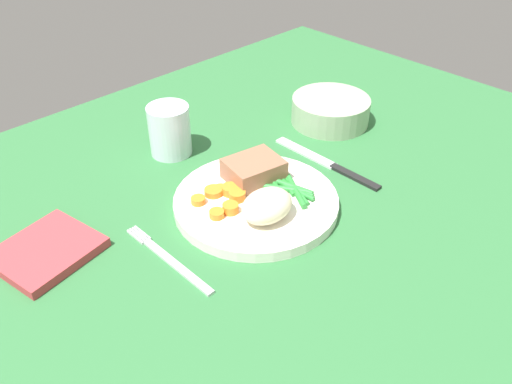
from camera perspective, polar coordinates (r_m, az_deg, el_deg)
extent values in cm
cube|color=#2D6B38|center=(79.56, 0.54, -0.83)|extent=(120.00, 90.00, 2.00)
cylinder|color=white|center=(76.07, 0.00, -1.10)|extent=(23.35, 23.35, 1.60)
cube|color=#936047|center=(78.66, -0.24, 2.40)|extent=(8.94, 7.79, 3.13)
ellipsoid|color=beige|center=(70.83, 1.17, -1.47)|extent=(7.54, 5.77, 4.00)
cylinder|color=orange|center=(74.98, -1.99, -0.39)|extent=(2.36, 2.36, 1.24)
cylinder|color=orange|center=(76.58, -3.85, 0.26)|extent=(1.90, 1.90, 0.91)
cylinder|color=orange|center=(76.23, -4.56, 0.03)|extent=(2.58, 2.58, 0.91)
cylinder|color=orange|center=(74.79, -6.17, -0.88)|extent=(2.04, 2.04, 0.90)
cylinder|color=orange|center=(76.23, -2.75, 0.25)|extent=(2.49, 2.49, 1.19)
cylinder|color=orange|center=(72.08, -4.20, -2.34)|extent=(2.04, 2.04, 0.96)
cylinder|color=orange|center=(72.74, -2.73, -1.73)|extent=(2.23, 2.23, 1.24)
cylinder|color=#2D8C38|center=(76.78, 2.69, 0.38)|extent=(4.52, 6.44, 0.84)
cylinder|color=#2D8C38|center=(76.56, 1.88, 0.20)|extent=(3.25, 5.35, 0.65)
cylinder|color=#2D8C38|center=(76.60, 4.36, 0.11)|extent=(3.01, 6.56, 0.63)
cylinder|color=#2D8C38|center=(77.19, 3.87, 0.57)|extent=(2.35, 6.62, 0.88)
cylinder|color=#2D8C38|center=(76.43, 2.48, 0.17)|extent=(2.93, 5.39, 0.76)
cylinder|color=#2D8C38|center=(76.42, 4.25, 0.13)|extent=(4.74, 7.24, 0.87)
cylinder|color=#2D8C38|center=(78.10, 3.10, 0.96)|extent=(3.20, 6.03, 0.64)
cylinder|color=#2D8C38|center=(76.97, 4.15, 0.34)|extent=(1.80, 6.07, 0.67)
cylinder|color=#2D8C38|center=(76.50, 4.32, 0.12)|extent=(1.15, 6.20, 0.75)
cube|color=silver|center=(67.72, -8.36, -7.81)|extent=(1.00, 13.00, 0.40)
cube|color=silver|center=(72.86, -12.73, -4.71)|extent=(0.24, 3.60, 0.40)
cube|color=silver|center=(73.01, -12.47, -4.57)|extent=(0.24, 3.60, 0.40)
cube|color=silver|center=(73.16, -12.21, -4.43)|extent=(0.24, 3.60, 0.40)
cube|color=silver|center=(73.31, -11.96, -4.29)|extent=(0.24, 3.60, 0.40)
cube|color=black|center=(83.67, 10.46, 1.56)|extent=(1.30, 9.00, 0.64)
cube|color=silver|center=(88.64, 5.30, 4.18)|extent=(1.70, 12.00, 0.40)
cylinder|color=silver|center=(87.80, -9.17, 6.50)|extent=(6.75, 6.75, 8.27)
cylinder|color=silver|center=(89.03, -9.02, 5.11)|extent=(6.21, 6.21, 3.30)
cylinder|color=#99B28C|center=(97.66, 7.92, 8.59)|extent=(13.85, 13.85, 4.61)
cylinder|color=beige|center=(97.19, 7.97, 9.13)|extent=(11.77, 11.77, 2.54)
cube|color=#B2383D|center=(73.42, -21.39, -5.85)|extent=(13.61, 12.59, 1.28)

